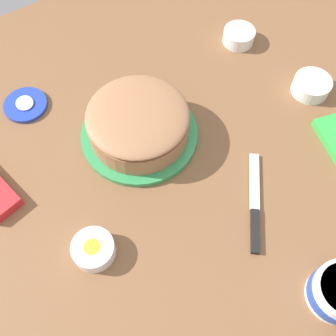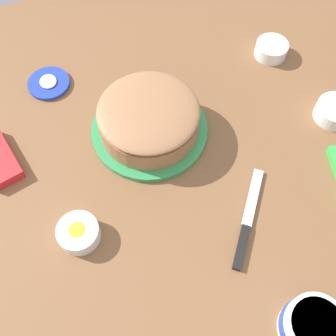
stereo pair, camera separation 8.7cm
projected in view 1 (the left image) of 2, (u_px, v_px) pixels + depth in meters
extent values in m
plane|color=brown|center=(185.00, 198.00, 0.88)|extent=(1.54, 1.54, 0.00)
cylinder|color=#339351|center=(138.00, 134.00, 0.95)|extent=(0.28, 0.28, 0.01)
cylinder|color=#DBB77A|center=(137.00, 127.00, 0.92)|extent=(0.21, 0.21, 0.05)
cylinder|color=#9E6B47|center=(137.00, 126.00, 0.92)|extent=(0.23, 0.23, 0.06)
ellipsoid|color=#9E6B47|center=(136.00, 116.00, 0.88)|extent=(0.23, 0.23, 0.04)
cylinder|color=#233DAD|center=(26.00, 105.00, 0.99)|extent=(0.11, 0.11, 0.01)
ellipsoid|color=white|center=(25.00, 103.00, 0.99)|extent=(0.05, 0.04, 0.01)
cube|color=silver|center=(254.00, 181.00, 0.89)|extent=(0.12, 0.10, 0.00)
cube|color=black|center=(255.00, 231.00, 0.83)|extent=(0.09, 0.07, 0.01)
cylinder|color=white|center=(93.00, 248.00, 0.80)|extent=(0.09, 0.09, 0.04)
cylinder|color=yellow|center=(93.00, 248.00, 0.80)|extent=(0.07, 0.07, 0.01)
ellipsoid|color=yellow|center=(92.00, 247.00, 0.79)|extent=(0.06, 0.06, 0.02)
cylinder|color=white|center=(311.00, 86.00, 1.00)|extent=(0.09, 0.09, 0.04)
cylinder|color=pink|center=(311.00, 86.00, 1.01)|extent=(0.08, 0.08, 0.01)
ellipsoid|color=pink|center=(312.00, 85.00, 1.00)|extent=(0.07, 0.07, 0.02)
cylinder|color=white|center=(239.00, 36.00, 1.09)|extent=(0.09, 0.09, 0.04)
cylinder|color=blue|center=(239.00, 37.00, 1.09)|extent=(0.07, 0.07, 0.01)
ellipsoid|color=blue|center=(239.00, 35.00, 1.08)|extent=(0.06, 0.06, 0.02)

